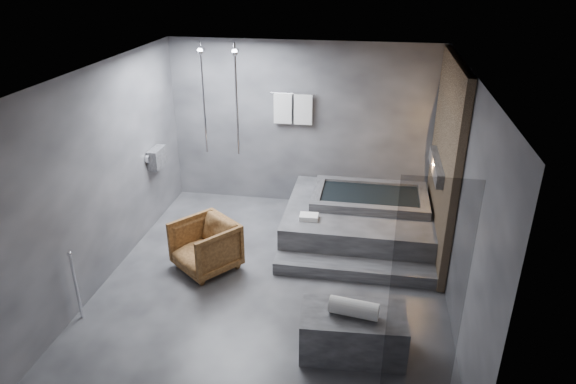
# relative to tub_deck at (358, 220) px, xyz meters

# --- Properties ---
(room) EXTENTS (5.00, 5.04, 2.82)m
(room) POSITION_rel_tub_deck_xyz_m (-0.65, -1.21, 1.48)
(room) COLOR #2E2E31
(room) RESTS_ON ground
(tub_deck) EXTENTS (2.20, 2.00, 0.50)m
(tub_deck) POSITION_rel_tub_deck_xyz_m (0.00, 0.00, 0.00)
(tub_deck) COLOR #333436
(tub_deck) RESTS_ON ground
(tub_step) EXTENTS (2.20, 0.36, 0.18)m
(tub_step) POSITION_rel_tub_deck_xyz_m (0.00, -1.18, -0.16)
(tub_step) COLOR #333436
(tub_step) RESTS_ON ground
(concrete_bench) EXTENTS (1.17, 0.69, 0.51)m
(concrete_bench) POSITION_rel_tub_deck_xyz_m (0.06, -2.67, 0.00)
(concrete_bench) COLOR #343437
(concrete_bench) RESTS_ON ground
(driftwood_chair) EXTENTS (1.08, 1.09, 0.71)m
(driftwood_chair) POSITION_rel_tub_deck_xyz_m (-2.05, -1.34, 0.11)
(driftwood_chair) COLOR #462911
(driftwood_chair) RESTS_ON ground
(rolled_towel) EXTENTS (0.55, 0.27, 0.19)m
(rolled_towel) POSITION_rel_tub_deck_xyz_m (0.05, -2.71, 0.35)
(rolled_towel) COLOR white
(rolled_towel) RESTS_ON concrete_bench
(deck_towel) EXTENTS (0.28, 0.21, 0.07)m
(deck_towel) POSITION_rel_tub_deck_xyz_m (-0.71, -0.58, 0.29)
(deck_towel) COLOR white
(deck_towel) RESTS_ON tub_deck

